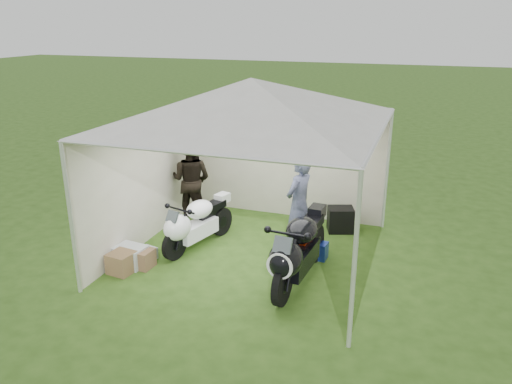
% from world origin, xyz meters
% --- Properties ---
extents(ground, '(80.00, 80.00, 0.00)m').
position_xyz_m(ground, '(0.00, 0.00, 0.00)').
color(ground, '#2A4A14').
rests_on(ground, ground).
extents(canopy_tent, '(5.66, 5.66, 3.00)m').
position_xyz_m(canopy_tent, '(-0.00, 0.03, 2.58)').
color(canopy_tent, silver).
rests_on(canopy_tent, ground).
extents(motorcycle_white, '(0.71, 1.75, 0.88)m').
position_xyz_m(motorcycle_white, '(-1.02, -0.07, 0.49)').
color(motorcycle_white, black).
rests_on(motorcycle_white, ground).
extents(motorcycle_black, '(0.58, 2.13, 1.05)m').
position_xyz_m(motorcycle_black, '(0.99, -0.71, 0.58)').
color(motorcycle_black, black).
rests_on(motorcycle_black, ground).
extents(paddock_stand, '(0.40, 0.27, 0.29)m').
position_xyz_m(paddock_stand, '(1.07, 0.26, 0.14)').
color(paddock_stand, blue).
rests_on(paddock_stand, ground).
extents(person_dark_jacket, '(0.84, 0.66, 1.71)m').
position_xyz_m(person_dark_jacket, '(-1.65, 1.08, 0.86)').
color(person_dark_jacket, black).
rests_on(person_dark_jacket, ground).
extents(person_blue_jacket, '(0.59, 0.71, 1.68)m').
position_xyz_m(person_blue_jacket, '(0.68, 0.54, 0.84)').
color(person_blue_jacket, slate).
rests_on(person_blue_jacket, ground).
extents(equipment_box, '(0.57, 0.51, 0.47)m').
position_xyz_m(equipment_box, '(1.25, 1.53, 0.24)').
color(equipment_box, black).
rests_on(equipment_box, ground).
extents(crate_0, '(0.54, 0.44, 0.33)m').
position_xyz_m(crate_0, '(-1.75, -1.01, 0.16)').
color(crate_0, '#B4B9BD').
rests_on(crate_0, ground).
extents(crate_1, '(0.42, 0.42, 0.34)m').
position_xyz_m(crate_1, '(-1.75, -1.27, 0.17)').
color(crate_1, brown).
rests_on(crate_1, ground).
extents(crate_2, '(0.32, 0.28, 0.20)m').
position_xyz_m(crate_2, '(-1.61, -0.72, 0.10)').
color(crate_2, silver).
rests_on(crate_2, ground).
extents(crate_3, '(0.47, 0.35, 0.30)m').
position_xyz_m(crate_3, '(-1.59, -1.00, 0.15)').
color(crate_3, brown).
rests_on(crate_3, ground).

